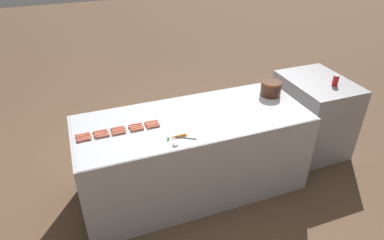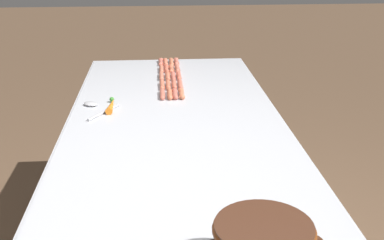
% 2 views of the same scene
% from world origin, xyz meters
% --- Properties ---
extents(griddle_counter, '(0.94, 2.35, 0.91)m').
position_xyz_m(griddle_counter, '(0.00, 0.00, 0.46)').
color(griddle_counter, '#BCBCC1').
rests_on(griddle_counter, ground_plane).
extents(hot_dog_0, '(0.03, 0.13, 0.02)m').
position_xyz_m(hot_dog_0, '(-0.05, -1.05, 0.92)').
color(hot_dog_0, '#CC6854').
rests_on(hot_dog_0, griddle_counter).
extents(hot_dog_1, '(0.03, 0.13, 0.02)m').
position_xyz_m(hot_dog_1, '(-0.05, -0.90, 0.92)').
color(hot_dog_1, '#CD6C56').
rests_on(hot_dog_1, griddle_counter).
extents(hot_dog_2, '(0.02, 0.13, 0.02)m').
position_xyz_m(hot_dog_2, '(-0.05, -0.74, 0.92)').
color(hot_dog_2, '#D5644C').
rests_on(hot_dog_2, griddle_counter).
extents(hot_dog_3, '(0.03, 0.13, 0.02)m').
position_xyz_m(hot_dog_3, '(-0.05, -0.57, 0.92)').
color(hot_dog_3, '#CC6751').
rests_on(hot_dog_3, griddle_counter).
extents(hot_dog_4, '(0.03, 0.13, 0.02)m').
position_xyz_m(hot_dog_4, '(-0.04, -0.42, 0.92)').
color(hot_dog_4, '#CC704D').
rests_on(hot_dog_4, griddle_counter).
extents(hot_dog_5, '(0.03, 0.13, 0.02)m').
position_xyz_m(hot_dog_5, '(-0.02, -1.05, 0.92)').
color(hot_dog_5, '#D07250').
rests_on(hot_dog_5, griddle_counter).
extents(hot_dog_6, '(0.03, 0.13, 0.02)m').
position_xyz_m(hot_dog_6, '(-0.01, -0.89, 0.92)').
color(hot_dog_6, '#D77050').
rests_on(hot_dog_6, griddle_counter).
extents(hot_dog_7, '(0.02, 0.13, 0.02)m').
position_xyz_m(hot_dog_7, '(-0.02, -0.73, 0.92)').
color(hot_dog_7, '#CB6452').
rests_on(hot_dog_7, griddle_counter).
extents(hot_dog_8, '(0.03, 0.13, 0.02)m').
position_xyz_m(hot_dog_8, '(-0.02, -0.58, 0.92)').
color(hot_dog_8, '#D16750').
rests_on(hot_dog_8, griddle_counter).
extents(hot_dog_9, '(0.03, 0.13, 0.02)m').
position_xyz_m(hot_dog_9, '(-0.01, -0.42, 0.92)').
color(hot_dog_9, '#CD6755').
rests_on(hot_dog_9, griddle_counter).
extents(hot_dog_10, '(0.03, 0.13, 0.02)m').
position_xyz_m(hot_dog_10, '(0.02, -1.05, 0.92)').
color(hot_dog_10, '#D66F51').
rests_on(hot_dog_10, griddle_counter).
extents(hot_dog_11, '(0.03, 0.13, 0.02)m').
position_xyz_m(hot_dog_11, '(0.02, -0.90, 0.92)').
color(hot_dog_11, '#CC644C').
rests_on(hot_dog_11, griddle_counter).
extents(hot_dog_12, '(0.03, 0.13, 0.02)m').
position_xyz_m(hot_dog_12, '(0.01, -0.74, 0.92)').
color(hot_dog_12, '#D26D4E').
rests_on(hot_dog_12, griddle_counter).
extents(hot_dog_13, '(0.03, 0.13, 0.02)m').
position_xyz_m(hot_dog_13, '(0.02, -0.57, 0.92)').
color(hot_dog_13, '#D46C4C').
rests_on(hot_dog_13, griddle_counter).
extents(hot_dog_14, '(0.02, 0.13, 0.02)m').
position_xyz_m(hot_dog_14, '(0.01, -0.41, 0.92)').
color(hot_dog_14, '#D3704D').
rests_on(hot_dog_14, griddle_counter).
extents(hot_dog_15, '(0.03, 0.13, 0.02)m').
position_xyz_m(hot_dog_15, '(0.05, -1.05, 0.92)').
color(hot_dog_15, '#D06955').
rests_on(hot_dog_15, griddle_counter).
extents(hot_dog_16, '(0.02, 0.13, 0.02)m').
position_xyz_m(hot_dog_16, '(0.04, -0.89, 0.92)').
color(hot_dog_16, '#D46F54').
rests_on(hot_dog_16, griddle_counter).
extents(hot_dog_17, '(0.02, 0.13, 0.02)m').
position_xyz_m(hot_dog_17, '(0.05, -0.74, 0.92)').
color(hot_dog_17, '#D16F54').
rests_on(hot_dog_17, griddle_counter).
extents(hot_dog_18, '(0.03, 0.13, 0.02)m').
position_xyz_m(hot_dog_18, '(0.05, -0.57, 0.92)').
color(hot_dog_18, '#D76B4F').
rests_on(hot_dog_18, griddle_counter).
extents(hot_dog_19, '(0.02, 0.13, 0.02)m').
position_xyz_m(hot_dog_19, '(0.05, -0.42, 0.92)').
color(hot_dog_19, '#CB6652').
rests_on(hot_dog_19, griddle_counter).
extents(serving_spoon, '(0.18, 0.25, 0.02)m').
position_xyz_m(serving_spoon, '(0.36, -0.27, 0.92)').
color(serving_spoon, '#B7B7BC').
rests_on(serving_spoon, griddle_counter).
extents(carrot, '(0.04, 0.18, 0.03)m').
position_xyz_m(carrot, '(0.28, -0.27, 0.93)').
color(carrot, orange).
rests_on(carrot, griddle_counter).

